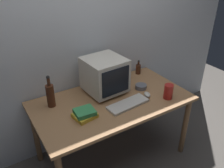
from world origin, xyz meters
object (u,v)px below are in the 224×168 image
crt_monitor (105,75)px  bottle_short (138,69)px  bottle_tall (50,95)px  cd_spindle (141,87)px  keyboard (128,104)px  metal_canister (168,92)px  computer_mouse (147,94)px  book_stack (85,114)px  mug (125,76)px

crt_monitor → bottle_short: (0.55, 0.15, -0.13)m
bottle_tall → cd_spindle: bearing=-11.2°
keyboard → metal_canister: size_ratio=2.80×
computer_mouse → bottle_tall: size_ratio=0.31×
computer_mouse → keyboard: bearing=-152.0°
bottle_tall → bottle_short: (1.12, 0.12, -0.06)m
book_stack → cd_spindle: book_stack is taller
mug → cd_spindle: bearing=-83.3°
crt_monitor → cd_spindle: 0.43m
crt_monitor → mug: size_ratio=3.43×
bottle_tall → book_stack: 0.39m
keyboard → mug: size_ratio=3.50×
bottle_tall → mug: bearing=5.1°
bottle_tall → metal_canister: 1.14m
crt_monitor → bottle_short: 0.59m
book_stack → mug: mug is taller
keyboard → bottle_short: bearing=40.1°
bottle_tall → mug: 0.90m
mug → metal_canister: size_ratio=0.80×
bottle_tall → cd_spindle: (0.92, -0.18, -0.10)m
book_stack → mug: (0.70, 0.41, 0.01)m
book_stack → bottle_short: bearing=25.7°
crt_monitor → mug: crt_monitor is taller
bottle_tall → bottle_short: 1.12m
crt_monitor → bottle_tall: crt_monitor is taller
bottle_short → metal_canister: (-0.08, -0.60, 0.01)m
book_stack → mug: size_ratio=1.76×
computer_mouse → mug: 0.42m
computer_mouse → cd_spindle: bearing=96.2°
mug → cd_spindle: 0.27m
crt_monitor → keyboard: (0.06, -0.34, -0.18)m
cd_spindle → metal_canister: bearing=-69.5°
crt_monitor → keyboard: bearing=-80.0°
bottle_tall → bottle_short: bearing=6.1°
computer_mouse → crt_monitor: bearing=157.3°
computer_mouse → book_stack: bearing=-160.2°
crt_monitor → metal_canister: bearing=-43.3°
crt_monitor → computer_mouse: bearing=-43.4°
computer_mouse → bottle_tall: bearing=179.7°
bottle_tall → bottle_short: bottle_tall is taller
crt_monitor → book_stack: bearing=-142.0°
crt_monitor → book_stack: size_ratio=1.95×
crt_monitor → mug: bearing=19.2°
computer_mouse → mug: (0.01, 0.42, 0.03)m
crt_monitor → cd_spindle: size_ratio=3.43×
bottle_short → cd_spindle: 0.36m
bottle_short → metal_canister: size_ratio=1.16×
keyboard → book_stack: book_stack is taller
mug → cd_spindle: size_ratio=1.00×
computer_mouse → book_stack: 0.70m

